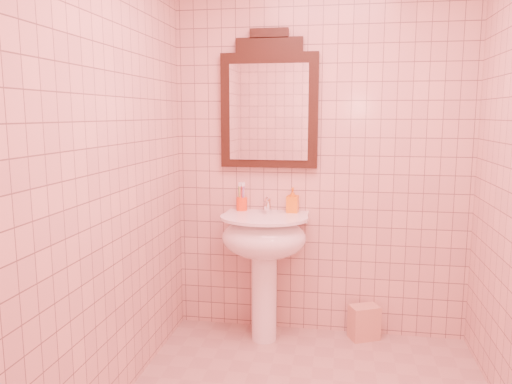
% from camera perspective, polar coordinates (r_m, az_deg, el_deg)
% --- Properties ---
extents(back_wall, '(2.00, 0.02, 2.50)m').
position_cam_1_polar(back_wall, '(3.42, 7.39, 4.17)').
color(back_wall, '#CB998D').
rests_on(back_wall, floor).
extents(pedestal_sink, '(0.58, 0.58, 0.86)m').
position_cam_1_polar(pedestal_sink, '(3.33, 0.94, -6.17)').
color(pedestal_sink, white).
rests_on(pedestal_sink, floor).
extents(faucet, '(0.04, 0.16, 0.11)m').
position_cam_1_polar(faucet, '(3.41, 1.30, -1.38)').
color(faucet, white).
rests_on(faucet, pedestal_sink).
extents(mirror, '(0.66, 0.06, 0.92)m').
position_cam_1_polar(mirror, '(3.42, 1.50, 9.97)').
color(mirror, black).
rests_on(mirror, back_wall).
extents(toothbrush_cup, '(0.07, 0.07, 0.17)m').
position_cam_1_polar(toothbrush_cup, '(3.47, -1.63, -1.32)').
color(toothbrush_cup, '#F74014').
rests_on(toothbrush_cup, pedestal_sink).
extents(soap_dispenser, '(0.08, 0.08, 0.17)m').
position_cam_1_polar(soap_dispenser, '(3.40, 4.20, -0.94)').
color(soap_dispenser, orange).
rests_on(soap_dispenser, pedestal_sink).
extents(towel, '(0.23, 0.20, 0.23)m').
position_cam_1_polar(towel, '(3.61, 12.26, -14.34)').
color(towel, '#E1A384').
rests_on(towel, floor).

